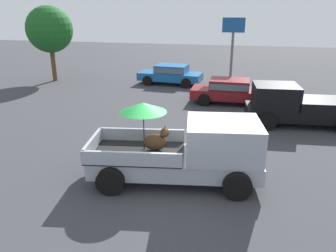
{
  "coord_description": "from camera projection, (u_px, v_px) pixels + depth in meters",
  "views": [
    {
      "loc": [
        1.81,
        -8.7,
        4.94
      ],
      "look_at": [
        -0.61,
        1.67,
        1.1
      ],
      "focal_mm": 34.87,
      "sensor_mm": 36.0,
      "label": 1
    }
  ],
  "objects": [
    {
      "name": "tree_by_lot",
      "position": [
        49.0,
        30.0,
        22.58
      ],
      "size": [
        3.18,
        3.18,
        5.19
      ],
      "color": "brown",
      "rests_on": "ground"
    },
    {
      "name": "pickup_truck_main",
      "position": [
        190.0,
        150.0,
        9.68
      ],
      "size": [
        5.28,
        2.87,
        2.35
      ],
      "rotation": [
        0.0,
        0.0,
        0.15
      ],
      "color": "black",
      "rests_on": "ground"
    },
    {
      "name": "ground_plane",
      "position": [
        175.0,
        179.0,
        10.03
      ],
      "size": [
        80.0,
        80.0,
        0.0
      ],
      "primitive_type": "plane",
      "color": "#38383D"
    },
    {
      "name": "motel_sign",
      "position": [
        233.0,
        39.0,
        20.6
      ],
      "size": [
        1.4,
        0.16,
        4.43
      ],
      "color": "#59595B",
      "rests_on": "ground"
    },
    {
      "name": "pickup_truck_red",
      "position": [
        297.0,
        106.0,
        14.49
      ],
      "size": [
        4.94,
        2.51,
        1.8
      ],
      "rotation": [
        0.0,
        0.0,
        3.23
      ],
      "color": "black",
      "rests_on": "ground"
    },
    {
      "name": "parked_sedan_near",
      "position": [
        171.0,
        73.0,
        22.42
      ],
      "size": [
        4.41,
        2.21,
        1.33
      ],
      "rotation": [
        0.0,
        0.0,
        3.07
      ],
      "color": "black",
      "rests_on": "ground"
    },
    {
      "name": "parked_sedan_far",
      "position": [
        230.0,
        90.0,
        17.87
      ],
      "size": [
        4.31,
        2.0,
        1.33
      ],
      "rotation": [
        0.0,
        0.0,
        -0.01
      ],
      "color": "black",
      "rests_on": "ground"
    }
  ]
}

